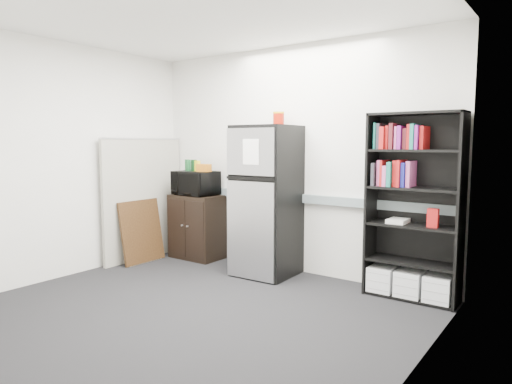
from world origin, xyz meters
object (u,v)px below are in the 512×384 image
microwave (195,183)px  cubicle_partition (144,199)px  cabinet (197,226)px  refrigerator (267,201)px  bookshelf (414,208)px

microwave → cubicle_partition: bearing=-142.2°
cabinet → refrigerator: refrigerator is taller
cubicle_partition → bookshelf: bearing=8.1°
cubicle_partition → refrigerator: 1.80m
refrigerator → cubicle_partition: bearing=-171.1°
cubicle_partition → microwave: cubicle_partition is taller
bookshelf → cabinet: (-2.86, -0.06, -0.48)m
refrigerator → microwave: bearing=175.0°
bookshelf → refrigerator: size_ratio=1.05×
cabinet → bookshelf: bearing=1.3°
bookshelf → microwave: bookshelf is taller
bookshelf → refrigerator: bookshelf is taller
bookshelf → cubicle_partition: size_ratio=1.14×
cubicle_partition → microwave: 0.73m
microwave → refrigerator: 1.21m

